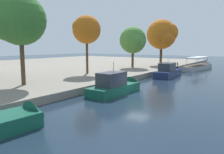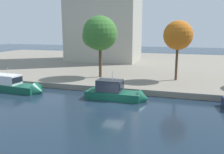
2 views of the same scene
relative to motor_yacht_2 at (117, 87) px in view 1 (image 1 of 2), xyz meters
The scene contains 9 objects.
ground_plane 2.76m from the motor_yacht_2, 86.00° to the right, with size 220.00×220.00×0.00m, color #192838.
motor_yacht_2 is the anchor object (origin of this frame).
motor_yacht_3 17.70m from the motor_yacht_2, ahead, with size 9.62×3.20×4.25m.
tour_boat_4 34.14m from the motor_yacht_2, ahead, with size 14.80×4.06×3.95m.
mooring_bollard_1 31.66m from the motor_yacht_2, ahead, with size 0.29×0.29×0.76m.
tree_0 23.99m from the motor_yacht_2, 24.97° to the left, with size 5.83×5.96×8.90m.
tree_1 14.97m from the motor_yacht_2, 57.35° to the left, with size 4.75×4.75×9.79m.
tree_2 32.72m from the motor_yacht_2, 12.84° to the left, with size 7.32×7.77×11.24m.
tree_3 13.89m from the motor_yacht_2, 121.86° to the left, with size 6.28×6.01×10.73m.
Camera 1 is at (-21.59, -11.61, 5.49)m, focal length 35.37 mm.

